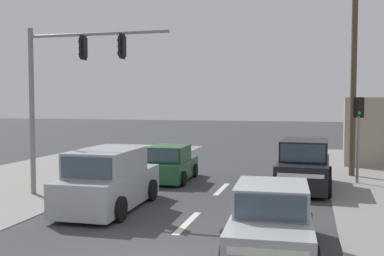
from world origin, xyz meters
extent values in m
cube|color=silver|center=(0.00, 3.00, 0.00)|extent=(0.20, 2.40, 0.01)
cube|color=silver|center=(0.00, 8.00, 0.00)|extent=(0.20, 2.40, 0.01)
cylinder|color=#4C3D2B|center=(5.12, 12.48, 5.17)|extent=(0.26, 0.26, 10.35)
cylinder|color=slate|center=(-6.47, 5.32, 3.00)|extent=(0.18, 0.18, 6.00)
cylinder|color=slate|center=(-3.87, 5.33, 5.70)|extent=(5.20, 0.13, 0.11)
cube|color=black|center=(-4.39, 5.32, 5.25)|extent=(0.20, 0.26, 0.68)
cube|color=black|center=(-4.39, 5.32, 5.25)|extent=(0.04, 0.44, 0.84)
sphere|color=black|center=(-4.51, 5.32, 5.47)|extent=(0.13, 0.13, 0.13)
sphere|color=orange|center=(-4.51, 5.32, 5.25)|extent=(0.13, 0.13, 0.13)
sphere|color=black|center=(-4.51, 5.32, 5.03)|extent=(0.13, 0.13, 0.13)
cube|color=black|center=(-2.93, 5.33, 5.25)|extent=(0.20, 0.26, 0.68)
cube|color=black|center=(-2.93, 5.33, 5.25)|extent=(0.04, 0.44, 0.84)
sphere|color=black|center=(-3.05, 5.33, 5.47)|extent=(0.13, 0.13, 0.13)
sphere|color=orange|center=(-3.05, 5.33, 5.25)|extent=(0.13, 0.13, 0.13)
sphere|color=black|center=(-3.05, 5.33, 5.03)|extent=(0.13, 0.13, 0.13)
cylinder|color=slate|center=(5.18, 10.61, 1.40)|extent=(0.12, 0.12, 2.80)
cube|color=black|center=(5.18, 10.61, 3.14)|extent=(0.29, 0.24, 0.68)
cube|color=black|center=(5.18, 10.61, 3.14)|extent=(0.44, 0.11, 0.84)
sphere|color=black|center=(5.20, 10.49, 3.36)|extent=(0.13, 0.13, 0.13)
sphere|color=black|center=(5.20, 10.49, 3.14)|extent=(0.13, 0.13, 0.13)
sphere|color=green|center=(5.20, 10.49, 2.92)|extent=(0.13, 0.13, 0.13)
cube|color=#A3A8AD|center=(2.47, 1.04, 0.54)|extent=(1.91, 4.28, 0.80)
cube|color=#A3A8AD|center=(2.47, 1.09, 1.25)|extent=(1.65, 1.98, 0.62)
cube|color=#384756|center=(2.52, 0.12, 1.25)|extent=(1.44, 0.13, 0.53)
cube|color=#384756|center=(2.42, 2.06, 1.25)|extent=(1.41, 0.13, 0.50)
cube|color=white|center=(2.58, -1.08, 0.72)|extent=(1.45, 0.11, 0.14)
cylinder|color=black|center=(1.69, -0.30, 0.32)|extent=(0.22, 0.65, 0.64)
cylinder|color=black|center=(3.25, 2.38, 0.32)|extent=(0.22, 0.65, 0.64)
cylinder|color=black|center=(1.56, 2.30, 0.32)|extent=(0.22, 0.65, 0.64)
cube|color=#A3A8AD|center=(-2.84, 4.01, 0.64)|extent=(1.94, 4.54, 1.00)
cube|color=#A3A8AD|center=(-2.83, 3.81, 1.52)|extent=(1.78, 2.74, 0.76)
cube|color=#384756|center=(-2.86, 5.18, 1.52)|extent=(1.58, 0.09, 0.65)
cube|color=#384756|center=(-2.80, 2.44, 1.52)|extent=(1.55, 0.09, 0.61)
cube|color=white|center=(-2.89, 6.28, 0.86)|extent=(1.56, 0.07, 0.14)
cylinder|color=black|center=(-3.79, 5.39, 0.36)|extent=(0.24, 0.72, 0.72)
cylinder|color=black|center=(-1.95, 5.43, 0.36)|extent=(0.24, 0.72, 0.72)
cylinder|color=black|center=(-3.72, 2.60, 0.36)|extent=(0.24, 0.72, 0.72)
cylinder|color=black|center=(-1.89, 2.64, 0.36)|extent=(0.24, 0.72, 0.72)
cube|color=black|center=(3.07, 8.93, 0.64)|extent=(2.03, 4.57, 1.00)
cube|color=black|center=(3.08, 9.13, 1.52)|extent=(1.83, 2.77, 0.76)
cube|color=#384756|center=(3.02, 7.76, 1.52)|extent=(1.58, 0.13, 0.65)
cube|color=#384756|center=(3.13, 10.50, 1.52)|extent=(1.55, 0.12, 0.61)
cube|color=white|center=(2.97, 6.67, 0.86)|extent=(1.56, 0.11, 0.14)
cylinder|color=black|center=(3.93, 7.50, 0.36)|extent=(0.25, 0.73, 0.72)
cylinder|color=black|center=(2.09, 7.58, 0.36)|extent=(0.25, 0.73, 0.72)
cylinder|color=black|center=(4.05, 10.29, 0.36)|extent=(0.25, 0.73, 0.72)
cylinder|color=black|center=(2.21, 10.37, 0.36)|extent=(0.25, 0.73, 0.72)
cube|color=#235633|center=(-2.47, 9.33, 0.51)|extent=(1.73, 3.66, 0.76)
cube|color=#235633|center=(-2.46, 9.03, 1.21)|extent=(1.55, 1.95, 0.64)
cube|color=#384756|center=(-2.49, 10.00, 1.21)|extent=(1.36, 0.11, 0.54)
cube|color=#384756|center=(-2.42, 8.06, 1.21)|extent=(1.33, 0.11, 0.51)
cube|color=white|center=(-2.54, 11.14, 0.68)|extent=(1.36, 0.09, 0.14)
cylinder|color=black|center=(-3.31, 10.41, 0.30)|extent=(0.20, 0.61, 0.60)
cylinder|color=black|center=(-1.71, 10.47, 0.30)|extent=(0.20, 0.61, 0.60)
cylinder|color=black|center=(-3.22, 8.18, 0.30)|extent=(0.20, 0.61, 0.60)
cylinder|color=black|center=(-1.63, 8.24, 0.30)|extent=(0.20, 0.61, 0.60)
camera|label=1|loc=(3.27, -8.89, 3.37)|focal=42.00mm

